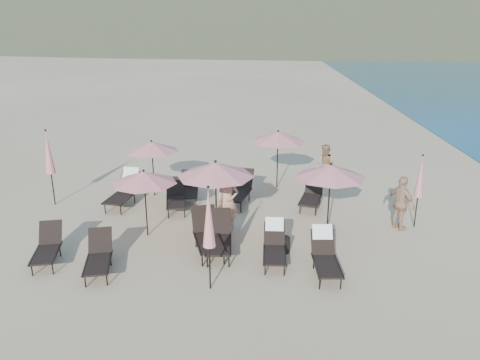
# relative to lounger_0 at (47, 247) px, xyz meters

# --- Properties ---
(ground) EXTENTS (800.00, 800.00, 0.00)m
(ground) POSITION_rel_lounger_0_xyz_m (5.22, 0.21, -0.41)
(ground) COLOR #D6BA8C
(ground) RESTS_ON ground
(lounger_0) EXTENTS (0.91, 1.63, 0.89)m
(lounger_0) POSITION_rel_lounger_0_xyz_m (0.00, 0.00, 0.00)
(lounger_0) COLOR black
(lounger_0) RESTS_ON ground
(lounger_1) EXTENTS (0.93, 1.67, 0.91)m
(lounger_1) POSITION_rel_lounger_0_xyz_m (1.50, -0.43, 0.01)
(lounger_1) COLOR black
(lounger_1) RESTS_ON ground
(lounger_2) EXTENTS (1.16, 1.93, 1.04)m
(lounger_2) POSITION_rel_lounger_0_xyz_m (4.07, 0.84, 0.07)
(lounger_2) COLOR black
(lounger_2) RESTS_ON ground
(lounger_3) EXTENTS (0.79, 1.80, 1.01)m
(lounger_3) POSITION_rel_lounger_0_xyz_m (4.39, 0.74, 0.06)
(lounger_3) COLOR black
(lounger_3) RESTS_ON ground
(lounger_4) EXTENTS (0.58, 1.56, 0.97)m
(lounger_4) POSITION_rel_lounger_0_xyz_m (5.88, 0.38, 0.05)
(lounger_4) COLOR black
(lounger_4) RESTS_ON ground
(lounger_5) EXTENTS (0.67, 1.65, 1.01)m
(lounger_5) POSITION_rel_lounger_0_xyz_m (7.13, -0.15, 0.07)
(lounger_5) COLOR black
(lounger_5) RESTS_ON ground
(lounger_6) EXTENTS (0.91, 1.89, 1.13)m
(lounger_6) POSITION_rel_lounger_0_xyz_m (0.81, 4.16, 0.12)
(lounger_6) COLOR black
(lounger_6) RESTS_ON ground
(lounger_7) EXTENTS (0.77, 1.64, 0.91)m
(lounger_7) POSITION_rel_lounger_0_xyz_m (2.96, 4.76, 0.01)
(lounger_7) COLOR black
(lounger_7) RESTS_ON ground
(lounger_8) EXTENTS (0.93, 1.73, 0.94)m
(lounger_8) POSITION_rel_lounger_0_xyz_m (2.66, 3.79, 0.02)
(lounger_8) COLOR black
(lounger_8) RESTS_ON ground
(lounger_9) EXTENTS (1.05, 1.92, 1.04)m
(lounger_9) POSITION_rel_lounger_0_xyz_m (4.74, 4.51, 0.07)
(lounger_9) COLOR black
(lounger_9) RESTS_ON ground
(lounger_10) EXTENTS (1.00, 1.73, 0.94)m
(lounger_10) POSITION_rel_lounger_0_xyz_m (7.21, 4.28, 0.02)
(lounger_10) COLOR black
(lounger_10) RESTS_ON ground
(umbrella_open_0) EXTENTS (1.89, 1.89, 2.03)m
(umbrella_open_0) POSITION_rel_lounger_0_xyz_m (2.20, 1.71, 1.38)
(umbrella_open_0) COLOR black
(umbrella_open_0) RESTS_ON ground
(umbrella_open_1) EXTENTS (2.18, 2.18, 2.35)m
(umbrella_open_1) POSITION_rel_lounger_0_xyz_m (4.23, 1.66, 1.66)
(umbrella_open_1) COLOR black
(umbrella_open_1) RESTS_ON ground
(umbrella_open_2) EXTENTS (2.04, 2.04, 2.19)m
(umbrella_open_2) POSITION_rel_lounger_0_xyz_m (7.47, 2.12, 1.52)
(umbrella_open_2) COLOR black
(umbrella_open_2) RESTS_ON ground
(umbrella_open_3) EXTENTS (1.92, 1.92, 2.06)m
(umbrella_open_3) POSITION_rel_lounger_0_xyz_m (1.62, 5.09, 1.41)
(umbrella_open_3) COLOR black
(umbrella_open_3) RESTS_ON ground
(umbrella_open_4) EXTENTS (2.07, 2.07, 2.22)m
(umbrella_open_4) POSITION_rel_lounger_0_xyz_m (6.07, 6.24, 1.55)
(umbrella_open_4) COLOR black
(umbrella_open_4) RESTS_ON ground
(umbrella_closed_0) EXTENTS (0.30, 0.30, 2.56)m
(umbrella_closed_0) POSITION_rel_lounger_0_xyz_m (4.37, -1.10, 1.36)
(umbrella_closed_0) COLOR black
(umbrella_closed_0) RESTS_ON ground
(umbrella_closed_1) EXTENTS (0.27, 0.27, 2.30)m
(umbrella_closed_1) POSITION_rel_lounger_0_xyz_m (10.21, 2.77, 1.19)
(umbrella_closed_1) COLOR black
(umbrella_closed_1) RESTS_ON ground
(umbrella_closed_2) EXTENTS (0.31, 0.31, 2.64)m
(umbrella_closed_2) POSITION_rel_lounger_0_xyz_m (-1.60, 4.02, 1.42)
(umbrella_closed_2) COLOR black
(umbrella_closed_2) RESTS_ON ground
(side_table_0) EXTENTS (0.42, 0.42, 0.48)m
(side_table_0) POSITION_rel_lounger_0_xyz_m (1.27, 0.19, -0.17)
(side_table_0) COLOR black
(side_table_0) RESTS_ON ground
(side_table_1) EXTENTS (0.39, 0.39, 0.42)m
(side_table_1) POSITION_rel_lounger_0_xyz_m (6.13, 0.89, -0.21)
(side_table_1) COLOR black
(side_table_1) RESTS_ON ground
(beachgoer_a) EXTENTS (0.69, 0.49, 1.79)m
(beachgoer_a) POSITION_rel_lounger_0_xyz_m (4.51, 2.30, 0.48)
(beachgoer_a) COLOR tan
(beachgoer_a) RESTS_ON ground
(beachgoer_b) EXTENTS (0.90, 0.96, 1.58)m
(beachgoer_b) POSITION_rel_lounger_0_xyz_m (7.91, 6.64, 0.38)
(beachgoer_b) COLOR #A27753
(beachgoer_b) RESTS_ON ground
(beachgoer_c) EXTENTS (0.88, 1.04, 1.67)m
(beachgoer_c) POSITION_rel_lounger_0_xyz_m (9.68, 2.57, 0.42)
(beachgoer_c) COLOR tan
(beachgoer_c) RESTS_ON ground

